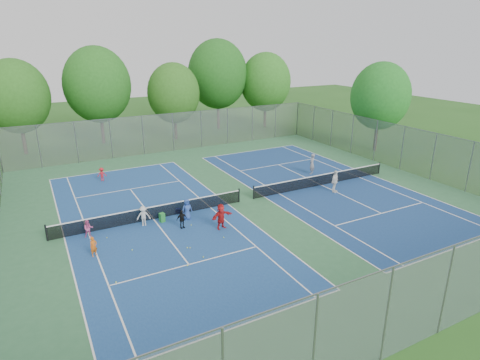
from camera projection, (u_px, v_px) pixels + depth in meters
name	position (u px, v px, depth m)	size (l,w,h in m)	color
ground	(246.00, 201.00, 29.54)	(120.00, 120.00, 0.00)	#24541A
court_pad	(246.00, 200.00, 29.54)	(32.00, 32.00, 0.01)	#2F633C
court_left	(154.00, 219.00, 26.42)	(10.97, 23.77, 0.01)	navy
court_right	(321.00, 185.00, 32.64)	(10.97, 23.77, 0.01)	navy
net_left	(153.00, 213.00, 26.28)	(12.87, 0.10, 0.91)	black
net_right	(322.00, 180.00, 32.49)	(12.87, 0.10, 0.91)	black
fence_north	(173.00, 132.00, 42.20)	(32.00, 0.10, 4.00)	gray
fence_south	(446.00, 291.00, 15.55)	(32.00, 0.10, 4.00)	gray
fence_east	(402.00, 148.00, 35.98)	(32.00, 0.10, 4.00)	gray
tree_nw	(16.00, 96.00, 39.69)	(6.40, 6.40, 9.58)	#443326
tree_nl	(97.00, 85.00, 43.86)	(7.20, 7.20, 10.69)	#443326
tree_nc	(174.00, 93.00, 46.13)	(6.00, 6.00, 8.85)	#443326
tree_nr	(217.00, 74.00, 51.19)	(7.60, 7.60, 11.42)	#443326
tree_ne	(266.00, 82.00, 52.54)	(6.60, 6.60, 9.77)	#443326
tree_side_e	(380.00, 96.00, 41.07)	(6.00, 6.00, 9.20)	#443326
ball_crate	(178.00, 211.00, 27.41)	(0.35, 0.35, 0.30)	blue
ball_hopper	(162.00, 218.00, 25.98)	(0.31, 0.31, 0.61)	green
student_a	(94.00, 247.00, 21.78)	(0.42, 0.28, 1.16)	#D35B13
student_b	(88.00, 229.00, 23.91)	(0.53, 0.42, 1.10)	#CC4F89
student_c	(143.00, 216.00, 25.36)	(0.85, 0.49, 1.32)	beige
student_d	(182.00, 219.00, 25.01)	(0.72, 0.30, 1.23)	black
student_e	(187.00, 209.00, 26.22)	(0.70, 0.45, 1.43)	#294A98
student_f	(221.00, 217.00, 24.88)	(1.53, 0.49, 1.65)	#B1191A
child_far_baseline	(102.00, 174.00, 33.46)	(0.75, 0.43, 1.16)	red
instructor	(312.00, 164.00, 35.11)	(0.67, 0.44, 1.85)	gray
teen_court_b	(335.00, 181.00, 30.88)	(1.03, 0.43, 1.76)	white
tennis_ball_0	(191.00, 225.00, 25.53)	(0.07, 0.07, 0.07)	#A7C22D
tennis_ball_1	(187.00, 248.00, 22.74)	(0.07, 0.07, 0.07)	#CEE535
tennis_ball_2	(221.00, 213.00, 27.33)	(0.07, 0.07, 0.07)	#C3EA36
tennis_ball_3	(187.00, 266.00, 20.95)	(0.07, 0.07, 0.07)	#E1ED37
tennis_ball_4	(218.00, 219.00, 26.45)	(0.07, 0.07, 0.07)	#C9EE37
tennis_ball_5	(203.00, 257.00, 21.76)	(0.07, 0.07, 0.07)	gold
tennis_ball_6	(116.00, 282.00, 19.51)	(0.07, 0.07, 0.07)	#D3EE37
tennis_ball_7	(107.00, 238.00, 23.90)	(0.07, 0.07, 0.07)	#CCD431
tennis_ball_8	(96.00, 243.00, 23.36)	(0.07, 0.07, 0.07)	#A7C92E
tennis_ball_9	(224.00, 238.00, 23.94)	(0.07, 0.07, 0.07)	#B1D431
tennis_ball_10	(132.00, 250.00, 22.50)	(0.07, 0.07, 0.07)	#C2EE37
tennis_ball_11	(190.00, 248.00, 22.73)	(0.07, 0.07, 0.07)	gold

